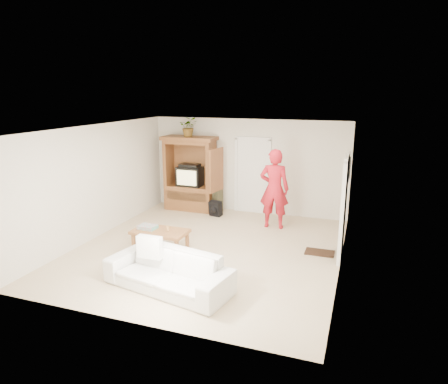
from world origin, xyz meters
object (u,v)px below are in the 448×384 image
(armoire, at_px, (191,178))
(man, at_px, (274,189))
(coffee_table, at_px, (160,233))
(sofa, at_px, (168,271))

(armoire, height_order, man, armoire)
(armoire, relative_size, coffee_table, 1.76)
(coffee_table, bearing_deg, sofa, -56.41)
(man, distance_m, coffee_table, 3.05)
(coffee_table, bearing_deg, armoire, 102.54)
(man, height_order, sofa, man)
(man, bearing_deg, coffee_table, 45.31)
(armoire, distance_m, coffee_table, 3.12)
(armoire, bearing_deg, man, -16.44)
(armoire, bearing_deg, sofa, -70.74)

